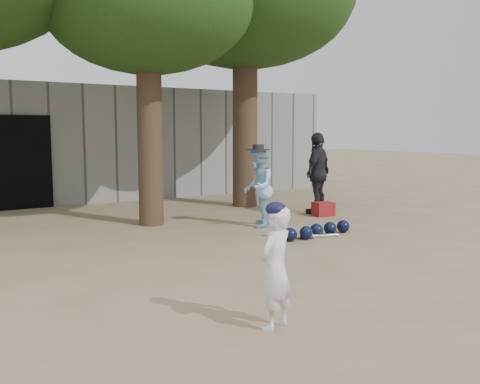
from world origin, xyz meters
TOP-DOWN VIEW (x-y plane):
  - ground at (0.00, 0.00)m, footprint 70.00×70.00m
  - boy_player at (-0.70, -1.60)m, footprint 0.49×0.41m
  - spectator_blue at (2.23, 2.86)m, footprint 0.91×0.93m
  - spectator_dark at (4.29, 3.51)m, footprint 1.14×0.86m
  - red_bag at (4.15, 3.16)m, footprint 0.46×0.38m
  - back_building at (-0.00, 10.33)m, footprint 16.00×5.24m
  - helmet_row at (2.52, 1.48)m, footprint 1.51×0.34m
  - bat_pile at (2.24, 1.61)m, footprint 1.09×0.84m

SIDE VIEW (x-z plane):
  - ground at x=0.00m, z-range 0.00..0.00m
  - bat_pile at x=2.24m, z-range 0.00..0.06m
  - helmet_row at x=2.52m, z-range 0.00..0.23m
  - red_bag at x=4.15m, z-range 0.00..0.30m
  - boy_player at x=-0.70m, z-range 0.00..1.15m
  - spectator_blue at x=2.23m, z-range 0.00..1.51m
  - spectator_dark at x=4.29m, z-range 0.00..1.80m
  - back_building at x=0.00m, z-range 0.00..3.00m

